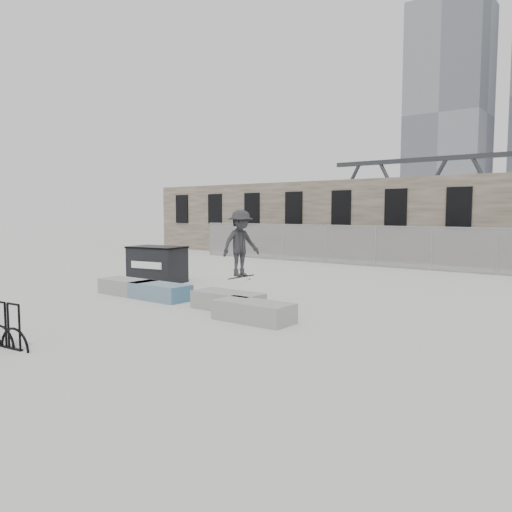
{
  "coord_description": "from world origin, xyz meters",
  "views": [
    {
      "loc": [
        10.19,
        -10.42,
        2.66
      ],
      "look_at": [
        0.73,
        1.92,
        1.3
      ],
      "focal_mm": 35.0,
      "sensor_mm": 36.0,
      "label": 1
    }
  ],
  "objects_px": {
    "planter_center_right": "(228,300)",
    "planter_offset": "(254,311)",
    "planter_far_left": "(128,286)",
    "planter_center_left": "(160,291)",
    "skateboarder": "(241,243)",
    "dumpster": "(157,264)"
  },
  "relations": [
    {
      "from": "planter_far_left",
      "to": "planter_center_right",
      "type": "bearing_deg",
      "value": 0.5
    },
    {
      "from": "planter_center_right",
      "to": "planter_offset",
      "type": "xyz_separation_m",
      "value": [
        1.46,
        -0.73,
        0.0
      ]
    },
    {
      "from": "skateboarder",
      "to": "planter_far_left",
      "type": "bearing_deg",
      "value": 121.52
    },
    {
      "from": "planter_center_right",
      "to": "skateboarder",
      "type": "relative_size",
      "value": 0.97
    },
    {
      "from": "planter_offset",
      "to": "skateboarder",
      "type": "bearing_deg",
      "value": 136.02
    },
    {
      "from": "planter_far_left",
      "to": "skateboarder",
      "type": "relative_size",
      "value": 0.97
    },
    {
      "from": "skateboarder",
      "to": "dumpster",
      "type": "bearing_deg",
      "value": 90.2
    },
    {
      "from": "planter_offset",
      "to": "skateboarder",
      "type": "distance_m",
      "value": 3.03
    },
    {
      "from": "planter_center_right",
      "to": "dumpster",
      "type": "bearing_deg",
      "value": 156.48
    },
    {
      "from": "planter_center_right",
      "to": "planter_offset",
      "type": "relative_size",
      "value": 1.0
    },
    {
      "from": "planter_offset",
      "to": "skateboarder",
      "type": "height_order",
      "value": "skateboarder"
    },
    {
      "from": "planter_far_left",
      "to": "dumpster",
      "type": "distance_m",
      "value": 2.92
    },
    {
      "from": "planter_far_left",
      "to": "planter_center_left",
      "type": "bearing_deg",
      "value": -0.37
    },
    {
      "from": "planter_offset",
      "to": "planter_far_left",
      "type": "bearing_deg",
      "value": 173.08
    },
    {
      "from": "planter_far_left",
      "to": "planter_center_left",
      "type": "distance_m",
      "value": 1.54
    },
    {
      "from": "planter_far_left",
      "to": "planter_offset",
      "type": "height_order",
      "value": "same"
    },
    {
      "from": "planter_center_left",
      "to": "skateboarder",
      "type": "xyz_separation_m",
      "value": [
        2.26,
        1.15,
        1.48
      ]
    },
    {
      "from": "planter_far_left",
      "to": "planter_center_right",
      "type": "xyz_separation_m",
      "value": [
        4.25,
        0.04,
        0.0
      ]
    },
    {
      "from": "planter_center_left",
      "to": "planter_center_right",
      "type": "height_order",
      "value": "same"
    },
    {
      "from": "planter_offset",
      "to": "dumpster",
      "type": "height_order",
      "value": "dumpster"
    },
    {
      "from": "planter_center_right",
      "to": "skateboarder",
      "type": "height_order",
      "value": "skateboarder"
    },
    {
      "from": "planter_far_left",
      "to": "planter_center_right",
      "type": "distance_m",
      "value": 4.25
    }
  ]
}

